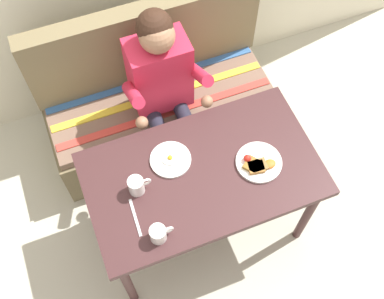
{
  "coord_description": "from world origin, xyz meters",
  "views": [
    {
      "loc": [
        -0.45,
        -1.0,
        2.9
      ],
      "look_at": [
        0.0,
        0.15,
        0.72
      ],
      "focal_mm": 44.63,
      "sensor_mm": 36.0,
      "label": 1
    }
  ],
  "objects_px": {
    "couch": "(158,103)",
    "coffee_mug_second": "(137,185)",
    "plate_eggs": "(171,159)",
    "person": "(163,85)",
    "coffee_mug": "(159,234)",
    "plate_breakfast": "(258,163)",
    "knife": "(135,218)",
    "table": "(202,179)"
  },
  "relations": [
    {
      "from": "couch",
      "to": "coffee_mug_second",
      "type": "relative_size",
      "value": 12.2
    },
    {
      "from": "plate_eggs",
      "to": "coffee_mug_second",
      "type": "bearing_deg",
      "value": -155.17
    },
    {
      "from": "table",
      "to": "knife",
      "type": "height_order",
      "value": "knife"
    },
    {
      "from": "plate_eggs",
      "to": "coffee_mug",
      "type": "xyz_separation_m",
      "value": [
        -0.19,
        -0.37,
        0.04
      ]
    },
    {
      "from": "plate_breakfast",
      "to": "knife",
      "type": "height_order",
      "value": "plate_breakfast"
    },
    {
      "from": "coffee_mug",
      "to": "coffee_mug_second",
      "type": "height_order",
      "value": "coffee_mug_second"
    },
    {
      "from": "person",
      "to": "plate_eggs",
      "type": "height_order",
      "value": "person"
    },
    {
      "from": "couch",
      "to": "plate_eggs",
      "type": "relative_size",
      "value": 6.73
    },
    {
      "from": "couch",
      "to": "plate_eggs",
      "type": "bearing_deg",
      "value": -101.37
    },
    {
      "from": "table",
      "to": "plate_eggs",
      "type": "relative_size",
      "value": 5.61
    },
    {
      "from": "table",
      "to": "plate_breakfast",
      "type": "height_order",
      "value": "plate_breakfast"
    },
    {
      "from": "plate_breakfast",
      "to": "coffee_mug",
      "type": "bearing_deg",
      "value": -163.09
    },
    {
      "from": "table",
      "to": "couch",
      "type": "bearing_deg",
      "value": 90.0
    },
    {
      "from": "plate_eggs",
      "to": "knife",
      "type": "height_order",
      "value": "plate_eggs"
    },
    {
      "from": "couch",
      "to": "plate_eggs",
      "type": "distance_m",
      "value": 0.77
    },
    {
      "from": "person",
      "to": "coffee_mug_second",
      "type": "relative_size",
      "value": 10.27
    },
    {
      "from": "couch",
      "to": "coffee_mug_second",
      "type": "distance_m",
      "value": 0.93
    },
    {
      "from": "couch",
      "to": "knife",
      "type": "height_order",
      "value": "couch"
    },
    {
      "from": "plate_breakfast",
      "to": "coffee_mug_second",
      "type": "height_order",
      "value": "coffee_mug_second"
    },
    {
      "from": "plate_eggs",
      "to": "person",
      "type": "bearing_deg",
      "value": 74.98
    },
    {
      "from": "couch",
      "to": "coffee_mug",
      "type": "bearing_deg",
      "value": -107.67
    },
    {
      "from": "person",
      "to": "plate_breakfast",
      "type": "relative_size",
      "value": 5.08
    },
    {
      "from": "coffee_mug",
      "to": "plate_breakfast",
      "type": "bearing_deg",
      "value": 16.91
    },
    {
      "from": "plate_eggs",
      "to": "couch",
      "type": "bearing_deg",
      "value": 78.63
    },
    {
      "from": "couch",
      "to": "plate_breakfast",
      "type": "distance_m",
      "value": 0.96
    },
    {
      "from": "person",
      "to": "knife",
      "type": "height_order",
      "value": "person"
    },
    {
      "from": "couch",
      "to": "person",
      "type": "height_order",
      "value": "person"
    },
    {
      "from": "couch",
      "to": "knife",
      "type": "xyz_separation_m",
      "value": [
        -0.4,
        -0.87,
        0.4
      ]
    },
    {
      "from": "plate_breakfast",
      "to": "coffee_mug_second",
      "type": "relative_size",
      "value": 2.02
    },
    {
      "from": "person",
      "to": "plate_eggs",
      "type": "bearing_deg",
      "value": -105.02
    },
    {
      "from": "person",
      "to": "coffee_mug",
      "type": "distance_m",
      "value": 0.89
    },
    {
      "from": "table",
      "to": "knife",
      "type": "xyz_separation_m",
      "value": [
        -0.4,
        -0.11,
        0.08
      ]
    },
    {
      "from": "person",
      "to": "coffee_mug",
      "type": "xyz_separation_m",
      "value": [
        -0.32,
        -0.83,
        0.04
      ]
    },
    {
      "from": "coffee_mug_second",
      "to": "knife",
      "type": "height_order",
      "value": "coffee_mug_second"
    },
    {
      "from": "person",
      "to": "coffee_mug",
      "type": "relative_size",
      "value": 10.27
    },
    {
      "from": "couch",
      "to": "plate_breakfast",
      "type": "height_order",
      "value": "couch"
    },
    {
      "from": "table",
      "to": "coffee_mug_second",
      "type": "xyz_separation_m",
      "value": [
        -0.34,
        0.03,
        0.13
      ]
    },
    {
      "from": "plate_breakfast",
      "to": "knife",
      "type": "distance_m",
      "value": 0.68
    },
    {
      "from": "plate_breakfast",
      "to": "plate_eggs",
      "type": "xyz_separation_m",
      "value": [
        -0.41,
        0.19,
        -0.01
      ]
    },
    {
      "from": "couch",
      "to": "plate_eggs",
      "type": "xyz_separation_m",
      "value": [
        -0.13,
        -0.64,
        0.41
      ]
    },
    {
      "from": "plate_breakfast",
      "to": "plate_eggs",
      "type": "height_order",
      "value": "plate_breakfast"
    },
    {
      "from": "couch",
      "to": "coffee_mug",
      "type": "xyz_separation_m",
      "value": [
        -0.32,
        -1.01,
        0.45
      ]
    }
  ]
}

